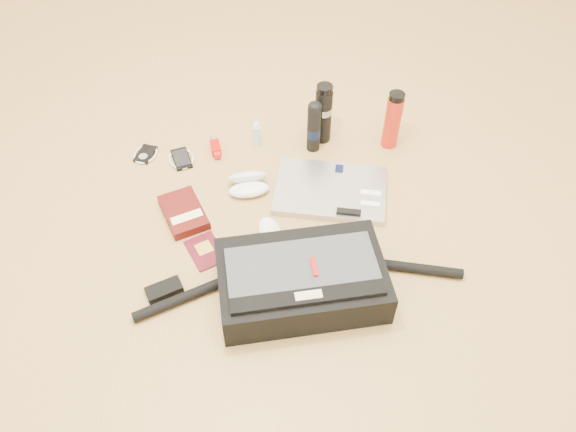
# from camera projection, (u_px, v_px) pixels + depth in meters

# --- Properties ---
(ground) EXTENTS (4.00, 4.00, 0.00)m
(ground) POSITION_uv_depth(u_px,v_px,m) (286.00, 240.00, 1.82)
(ground) COLOR #A88246
(ground) RESTS_ON ground
(messenger_bag) EXTENTS (1.00, 0.30, 0.14)m
(messenger_bag) POSITION_uv_depth(u_px,v_px,m) (301.00, 280.00, 1.64)
(messenger_bag) COLOR black
(messenger_bag) RESTS_ON ground
(laptop) EXTENTS (0.44, 0.36, 0.04)m
(laptop) POSITION_uv_depth(u_px,v_px,m) (331.00, 190.00, 1.94)
(laptop) COLOR #AFAFB1
(laptop) RESTS_ON ground
(book) EXTENTS (0.17, 0.22, 0.04)m
(book) POSITION_uv_depth(u_px,v_px,m) (184.00, 212.00, 1.87)
(book) COLOR #420C09
(book) RESTS_ON ground
(passport) EXTENTS (0.14, 0.16, 0.01)m
(passport) POSITION_uv_depth(u_px,v_px,m) (205.00, 251.00, 1.78)
(passport) COLOR #470B15
(passport) RESTS_ON ground
(mouse) EXTENTS (0.08, 0.13, 0.04)m
(mouse) POSITION_uv_depth(u_px,v_px,m) (270.00, 231.00, 1.82)
(mouse) COLOR white
(mouse) RESTS_ON ground
(sunglasses_case) EXTENTS (0.14, 0.12, 0.08)m
(sunglasses_case) POSITION_uv_depth(u_px,v_px,m) (248.00, 184.00, 1.95)
(sunglasses_case) COLOR white
(sunglasses_case) RESTS_ON ground
(ipod) EXTENTS (0.11, 0.11, 0.01)m
(ipod) POSITION_uv_depth(u_px,v_px,m) (146.00, 154.00, 2.08)
(ipod) COLOR black
(ipod) RESTS_ON ground
(phone) EXTENTS (0.11, 0.12, 0.01)m
(phone) POSITION_uv_depth(u_px,v_px,m) (181.00, 159.00, 2.06)
(phone) COLOR black
(phone) RESTS_ON ground
(inhaler) EXTENTS (0.04, 0.12, 0.03)m
(inhaler) POSITION_uv_depth(u_px,v_px,m) (216.00, 147.00, 2.09)
(inhaler) COLOR #C40300
(inhaler) RESTS_ON ground
(spray_bottle) EXTENTS (0.03, 0.03, 0.10)m
(spray_bottle) POSITION_uv_depth(u_px,v_px,m) (257.00, 135.00, 2.09)
(spray_bottle) COLOR #9CC4D9
(spray_bottle) RESTS_ON ground
(aerosol_can) EXTENTS (0.05, 0.05, 0.21)m
(aerosol_can) POSITION_uv_depth(u_px,v_px,m) (314.00, 127.00, 2.03)
(aerosol_can) COLOR black
(aerosol_can) RESTS_ON ground
(thermos_black) EXTENTS (0.07, 0.07, 0.24)m
(thermos_black) POSITION_uv_depth(u_px,v_px,m) (323.00, 113.00, 2.05)
(thermos_black) COLOR black
(thermos_black) RESTS_ON ground
(thermos_red) EXTENTS (0.06, 0.06, 0.23)m
(thermos_red) POSITION_uv_depth(u_px,v_px,m) (393.00, 120.00, 2.04)
(thermos_red) COLOR red
(thermos_red) RESTS_ON ground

